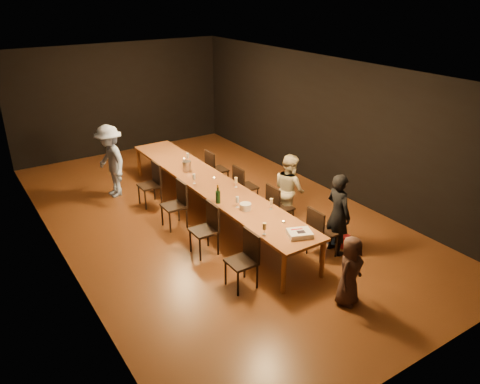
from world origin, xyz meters
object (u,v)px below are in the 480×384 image
chair_right_2 (246,186)px  child (350,271)px  plate_stack (245,207)px  chair_left_0 (241,261)px  chair_right_0 (323,232)px  woman_birthday (338,214)px  chair_right_3 (217,169)px  woman_tan (289,189)px  man_blue (111,161)px  chair_right_1 (280,207)px  chair_left_2 (174,205)px  champagne_bottle (218,194)px  chair_left_1 (204,230)px  birthday_cake (300,233)px  ice_bucket (187,166)px  chair_left_3 (149,185)px  table (211,185)px

chair_right_2 → child: 3.66m
plate_stack → chair_left_0: bearing=-126.8°
chair_right_0 → woman_birthday: woman_birthday is taller
chair_right_3 → woman_tan: size_ratio=0.64×
chair_left_0 → man_blue: (-0.49, 4.52, 0.36)m
chair_right_1 → woman_birthday: 1.30m
chair_right_1 → chair_left_2: bearing=-125.2°
chair_right_1 → plate_stack: size_ratio=4.50×
champagne_bottle → chair_right_1: bearing=-13.7°
chair_right_2 → woman_birthday: size_ratio=0.62×
chair_left_2 → champagne_bottle: size_ratio=2.56×
chair_right_2 → man_blue: (-2.19, 2.12, 0.36)m
chair_left_1 → birthday_cake: size_ratio=2.05×
chair_right_1 → chair_right_3: 2.40m
birthday_cake → ice_bucket: (-0.19, 3.52, 0.06)m
woman_birthday → plate_stack: 1.63m
chair_right_1 → chair_left_3: 2.94m
table → chair_right_0: bearing=-70.5°
chair_left_2 → woman_birthday: size_ratio=0.62×
chair_right_0 → chair_left_2: size_ratio=1.00×
chair_right_0 → chair_right_3: bearing=180.0°
woman_tan → chair_left_1: bearing=99.0°
chair_right_0 → plate_stack: chair_right_0 is taller
chair_left_2 → plate_stack: 1.62m
chair_left_0 → woman_tan: size_ratio=0.64×
table → chair_left_1: size_ratio=6.45×
chair_right_3 → chair_left_2: bearing=-54.8°
chair_right_1 → champagne_bottle: 1.34m
chair_left_0 → woman_tan: 2.41m
table → chair_left_3: (-0.85, 1.20, -0.24)m
woman_birthday → woman_tan: (0.00, 1.35, -0.03)m
chair_right_1 → child: size_ratio=0.84×
chair_right_3 → woman_tan: woman_tan is taller
champagne_bottle → birthday_cake: bearing=-75.3°
chair_right_1 → birthday_cake: chair_right_1 is taller
chair_right_2 → chair_left_3: 2.08m
chair_left_0 → birthday_cake: size_ratio=2.05×
chair_right_0 → woman_tan: bearing=167.2°
woman_birthday → plate_stack: (-1.25, 1.03, 0.06)m
chair_right_1 → chair_left_2: size_ratio=1.00×
chair_left_0 → woman_birthday: size_ratio=0.62×
man_blue → ice_bucket: bearing=41.0°
woman_tan → chair_right_3: bearing=13.1°
chair_left_0 → champagne_bottle: 1.64m
man_blue → champagne_bottle: bearing=14.0°
table → champagne_bottle: size_ratio=16.54×
man_blue → table: bearing=28.6°
champagne_bottle → ice_bucket: 1.79m
chair_right_1 → chair_left_0: same height
chair_right_2 → chair_left_2: same height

